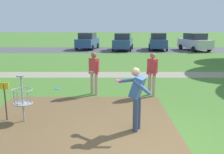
{
  "coord_description": "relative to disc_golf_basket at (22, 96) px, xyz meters",
  "views": [
    {
      "loc": [
        -0.97,
        -5.5,
        2.8
      ],
      "look_at": [
        -1.0,
        2.76,
        1.0
      ],
      "focal_mm": 39.07,
      "sensor_mm": 36.0,
      "label": 1
    }
  ],
  "objects": [
    {
      "name": "dirt_tee_pad",
      "position": [
        1.61,
        0.01,
        -0.75
      ],
      "size": [
        5.63,
        4.82,
        0.01
      ],
      "primitive_type": "cube",
      "color": "brown",
      "rests_on": "ground"
    },
    {
      "name": "parking_lot_strip",
      "position": [
        3.61,
        20.15,
        -0.75
      ],
      "size": [
        36.0,
        6.0,
        0.01
      ],
      "primitive_type": "cube",
      "color": "#4C4C51",
      "rests_on": "ground"
    },
    {
      "name": "parked_car_leftmost",
      "position": [
        -0.11,
        20.93,
        0.17
      ],
      "size": [
        2.46,
        4.43,
        1.84
      ],
      "color": "#2D4784",
      "rests_on": "ground"
    },
    {
      "name": "parked_car_center_left",
      "position": [
        3.84,
        19.76,
        0.17
      ],
      "size": [
        2.43,
        4.42,
        1.84
      ],
      "color": "#2D4784",
      "rests_on": "ground"
    },
    {
      "name": "parked_car_rightmost",
      "position": [
        11.49,
        19.43,
        0.17
      ],
      "size": [
        2.75,
        4.51,
        1.84
      ],
      "color": "silver",
      "rests_on": "ground"
    },
    {
      "name": "ground_plane",
      "position": [
        3.61,
        -1.25,
        -0.75
      ],
      "size": [
        160.0,
        160.0,
        0.0
      ],
      "primitive_type": "plane",
      "color": "#47752D"
    },
    {
      "name": "player_foreground_watching",
      "position": [
        4.22,
        2.62,
        0.21
      ],
      "size": [
        0.45,
        0.47,
        1.71
      ],
      "color": "tan",
      "rests_on": "ground"
    },
    {
      "name": "frisbee_near_basket",
      "position": [
        0.24,
        3.63,
        -0.74
      ],
      "size": [
        0.22,
        0.22,
        0.02
      ],
      "primitive_type": "cylinder",
      "color": "#1E93DB",
      "rests_on": "ground"
    },
    {
      "name": "player_throwing",
      "position": [
        1.93,
        2.79,
        0.21
      ],
      "size": [
        0.48,
        0.45,
        1.71
      ],
      "color": "tan",
      "rests_on": "ground"
    },
    {
      "name": "player_waiting_left",
      "position": [
        3.29,
        -0.62,
        0.23
      ],
      "size": [
        0.89,
        0.87,
        1.71
      ],
      "color": "#384260",
      "rests_on": "ground"
    },
    {
      "name": "parked_car_center_right",
      "position": [
        7.7,
        20.22,
        0.17
      ],
      "size": [
        2.4,
        4.41,
        1.84
      ],
      "color": "#2D4784",
      "rests_on": "ground"
    },
    {
      "name": "disc_golf_basket",
      "position": [
        0.0,
        0.0,
        0.0
      ],
      "size": [
        0.98,
        0.58,
        1.39
      ],
      "color": "#9E9EA3",
      "rests_on": "ground"
    },
    {
      "name": "frisbee_mid_grass",
      "position": [
        4.4,
        3.4,
        -0.74
      ],
      "size": [
        0.21,
        0.21,
        0.02
      ],
      "primitive_type": "cylinder",
      "color": "gold",
      "rests_on": "ground"
    },
    {
      "name": "gravel_path",
      "position": [
        3.61,
        6.71,
        -0.75
      ],
      "size": [
        40.0,
        1.59,
        0.0
      ],
      "primitive_type": "cube",
      "color": "gray",
      "rests_on": "ground"
    }
  ]
}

